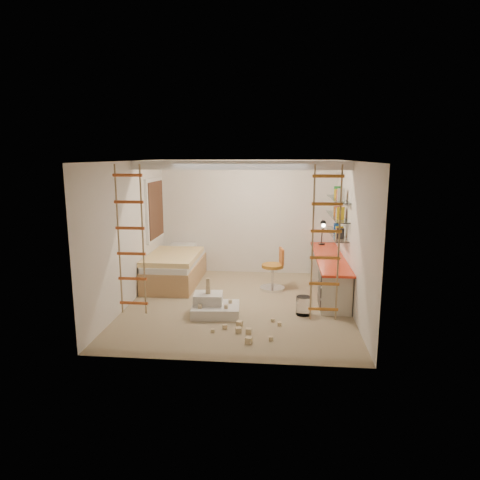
# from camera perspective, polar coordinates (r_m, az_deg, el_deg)

# --- Properties ---
(floor) EXTENTS (4.50, 4.50, 0.00)m
(floor) POSITION_cam_1_polar(r_m,az_deg,el_deg) (7.96, -0.20, -8.56)
(floor) COLOR #988662
(floor) RESTS_ON ground
(ceiling_beam) EXTENTS (4.00, 0.18, 0.16)m
(ceiling_beam) POSITION_cam_1_polar(r_m,az_deg,el_deg) (7.80, 0.00, 9.93)
(ceiling_beam) COLOR white
(ceiling_beam) RESTS_ON ceiling
(window_frame) EXTENTS (0.06, 1.15, 1.35)m
(window_frame) POSITION_cam_1_polar(r_m,az_deg,el_deg) (9.43, -11.35, 4.01)
(window_frame) COLOR white
(window_frame) RESTS_ON wall_left
(window_blind) EXTENTS (0.02, 1.00, 1.20)m
(window_blind) POSITION_cam_1_polar(r_m,az_deg,el_deg) (9.42, -11.11, 4.01)
(window_blind) COLOR #4C2D1E
(window_blind) RESTS_ON window_frame
(rope_ladder_left) EXTENTS (0.41, 0.04, 2.13)m
(rope_ladder_left) POSITION_cam_1_polar(r_m,az_deg,el_deg) (6.19, -14.36, -0.13)
(rope_ladder_left) COLOR #D54D24
(rope_ladder_left) RESTS_ON ceiling
(rope_ladder_right) EXTENTS (0.41, 0.04, 2.13)m
(rope_ladder_right) POSITION_cam_1_polar(r_m,az_deg,el_deg) (5.86, 11.35, -0.61)
(rope_ladder_right) COLOR orange
(rope_ladder_right) RESTS_ON ceiling
(waste_bin) EXTENTS (0.26, 0.26, 0.32)m
(waste_bin) POSITION_cam_1_polar(r_m,az_deg,el_deg) (7.50, 8.45, -8.66)
(waste_bin) COLOR white
(waste_bin) RESTS_ON floor
(desk) EXTENTS (0.56, 2.80, 0.75)m
(desk) POSITION_cam_1_polar(r_m,az_deg,el_deg) (8.69, 11.73, -4.32)
(desk) COLOR #EF3D1C
(desk) RESTS_ON floor
(shelves) EXTENTS (0.25, 1.80, 0.71)m
(shelves) POSITION_cam_1_polar(r_m,az_deg,el_deg) (8.75, 12.82, 3.08)
(shelves) COLOR white
(shelves) RESTS_ON wall_right
(bed) EXTENTS (1.02, 2.00, 0.69)m
(bed) POSITION_cam_1_polar(r_m,az_deg,el_deg) (9.27, -8.63, -3.71)
(bed) COLOR #AD7F51
(bed) RESTS_ON floor
(task_lamp) EXTENTS (0.14, 0.36, 0.57)m
(task_lamp) POSITION_cam_1_polar(r_m,az_deg,el_deg) (9.46, 11.00, 1.52)
(task_lamp) COLOR black
(task_lamp) RESTS_ON desk
(swivel_chair) EXTENTS (0.59, 0.59, 0.86)m
(swivel_chair) POSITION_cam_1_polar(r_m,az_deg,el_deg) (8.75, 4.52, -4.61)
(swivel_chair) COLOR #B07221
(swivel_chair) RESTS_ON floor
(play_platform) EXTENTS (0.85, 0.69, 0.36)m
(play_platform) POSITION_cam_1_polar(r_m,az_deg,el_deg) (7.46, -3.54, -8.85)
(play_platform) COLOR silver
(play_platform) RESTS_ON floor
(toy_blocks) EXTENTS (1.40, 1.26, 0.63)m
(toy_blocks) POSITION_cam_1_polar(r_m,az_deg,el_deg) (7.01, -0.87, -9.88)
(toy_blocks) COLOR #CCB284
(toy_blocks) RESTS_ON floor
(books) EXTENTS (0.14, 0.70, 0.92)m
(books) POSITION_cam_1_polar(r_m,az_deg,el_deg) (8.73, 12.86, 3.83)
(books) COLOR #262626
(books) RESTS_ON shelves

